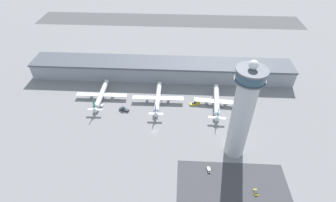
# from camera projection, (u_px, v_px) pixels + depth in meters

# --- Properties ---
(ground_plane) EXTENTS (1000.00, 1000.00, 0.00)m
(ground_plane) POSITION_uv_depth(u_px,v_px,m) (154.00, 131.00, 185.09)
(ground_plane) COLOR gray
(terminal_building) EXTENTS (229.41, 25.00, 15.49)m
(terminal_building) POSITION_uv_depth(u_px,v_px,m) (161.00, 69.00, 234.78)
(terminal_building) COLOR #9399A3
(terminal_building) RESTS_ON ground
(runway_strip) EXTENTS (344.11, 44.00, 0.01)m
(runway_strip) POSITION_uv_depth(u_px,v_px,m) (169.00, 20.00, 345.24)
(runway_strip) COLOR #515154
(runway_strip) RESTS_ON ground
(control_tower) EXTENTS (16.79, 16.79, 67.59)m
(control_tower) POSITION_uv_depth(u_px,v_px,m) (242.00, 112.00, 149.65)
(control_tower) COLOR #BCBCC1
(control_tower) RESTS_ON ground
(parking_lot_surface) EXTENTS (64.00, 40.00, 0.01)m
(parking_lot_surface) POSITION_uv_depth(u_px,v_px,m) (233.00, 191.00, 147.96)
(parking_lot_surface) COLOR #424247
(parking_lot_surface) RESTS_ON ground
(airplane_gate_alpha) EXTENTS (41.40, 38.96, 12.55)m
(airplane_gate_alpha) POSITION_uv_depth(u_px,v_px,m) (101.00, 95.00, 211.52)
(airplane_gate_alpha) COLOR silver
(airplane_gate_alpha) RESTS_ON ground
(airplane_gate_bravo) EXTENTS (40.76, 39.92, 12.60)m
(airplane_gate_bravo) POSITION_uv_depth(u_px,v_px,m) (158.00, 98.00, 207.55)
(airplane_gate_bravo) COLOR white
(airplane_gate_bravo) RESTS_ON ground
(airplane_gate_charlie) EXTENTS (35.18, 41.50, 13.31)m
(airplane_gate_charlie) POSITION_uv_depth(u_px,v_px,m) (217.00, 101.00, 204.99)
(airplane_gate_charlie) COLOR silver
(airplane_gate_charlie) RESTS_ON ground
(service_truck_catering) EXTENTS (8.41, 4.88, 2.55)m
(service_truck_catering) POSITION_uv_depth(u_px,v_px,m) (195.00, 104.00, 207.85)
(service_truck_catering) COLOR black
(service_truck_catering) RESTS_ON ground
(service_truck_fuel) EXTENTS (8.16, 4.29, 2.93)m
(service_truck_fuel) POSITION_uv_depth(u_px,v_px,m) (124.00, 110.00, 201.91)
(service_truck_fuel) COLOR black
(service_truck_fuel) RESTS_ON ground
(service_truck_baggage) EXTENTS (8.48, 3.90, 2.82)m
(service_truck_baggage) POSITION_uv_depth(u_px,v_px,m) (98.00, 105.00, 206.49)
(service_truck_baggage) COLOR black
(service_truck_baggage) RESTS_ON ground
(car_navy_sedan) EXTENTS (1.85, 4.41, 1.58)m
(car_navy_sedan) POSITION_uv_depth(u_px,v_px,m) (209.00, 170.00, 158.71)
(car_navy_sedan) COLOR black
(car_navy_sedan) RESTS_ON ground
(car_silver_sedan) EXTENTS (1.92, 4.15, 1.41)m
(car_silver_sedan) POSITION_uv_depth(u_px,v_px,m) (256.00, 192.00, 146.83)
(car_silver_sedan) COLOR black
(car_silver_sedan) RESTS_ON ground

